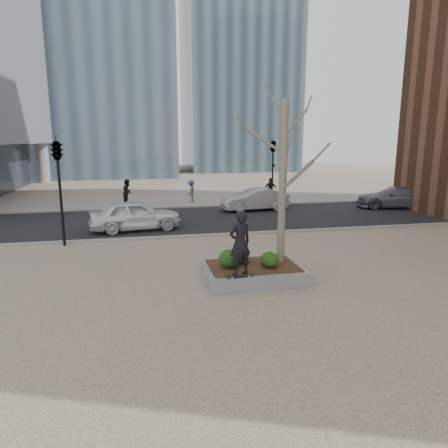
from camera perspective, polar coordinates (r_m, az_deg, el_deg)
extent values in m
plane|color=tan|center=(12.40, -0.38, -8.32)|extent=(120.00, 120.00, 0.00)
cube|color=black|center=(21.95, -5.55, 0.61)|extent=(60.00, 8.00, 0.02)
cube|color=gray|center=(28.81, -7.09, 3.28)|extent=(60.00, 6.00, 0.02)
cube|color=gray|center=(12.54, 4.13, -7.02)|extent=(3.00, 2.00, 0.45)
cube|color=#382314|center=(12.47, 4.15, -5.95)|extent=(2.70, 1.70, 0.04)
ellipsoid|color=#173E14|center=(12.15, 0.77, -4.94)|extent=(0.65, 0.65, 0.55)
ellipsoid|color=#123914|center=(12.59, 2.34, -4.56)|extent=(0.54, 0.54, 0.46)
ellipsoid|color=#1B3A12|center=(12.23, 6.53, -5.09)|extent=(0.56, 0.56, 0.48)
imported|color=black|center=(11.22, 2.31, -2.76)|extent=(0.77, 0.62, 1.85)
imported|color=white|center=(19.67, -12.54, 1.27)|extent=(4.52, 2.34, 1.47)
imported|color=#A9ACB2|center=(24.74, 4.41, 3.52)|extent=(4.23, 1.81, 1.36)
imported|color=slate|center=(27.78, 23.37, 3.55)|extent=(5.19, 3.34, 1.40)
imported|color=black|center=(27.47, -13.58, 4.44)|extent=(0.86, 0.98, 1.71)
imported|color=#435A79|center=(28.01, -4.72, 4.72)|extent=(0.93, 1.15, 1.56)
imported|color=black|center=(28.84, 6.67, 4.94)|extent=(1.00, 0.55, 1.61)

